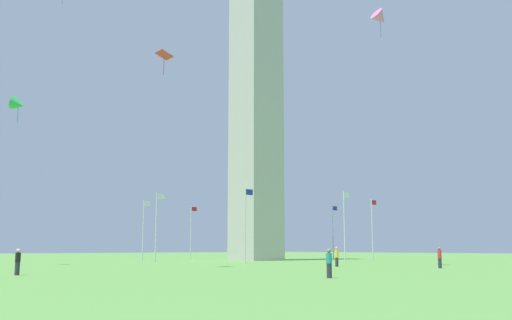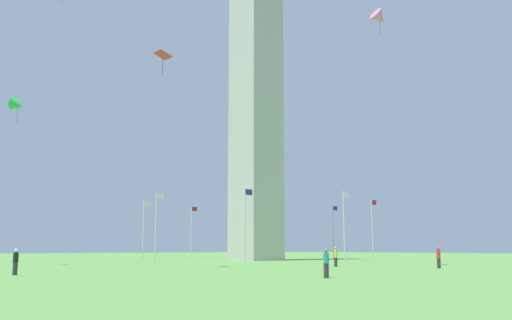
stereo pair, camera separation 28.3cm
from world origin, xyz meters
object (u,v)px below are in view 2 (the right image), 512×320
flagpole_ne (264,230)px  person_yellow_shirt (336,257)px  flagpole_n (333,229)px  flagpole_se (144,227)px  flagpole_s (156,224)px  flagpole_e (191,230)px  person_red_shirt (439,258)px  kite_pink_delta (379,18)px  obelisk_monument (256,81)px  flagpole_sw (245,222)px  person_teal_shirt (326,263)px  kite_red_diamond (163,56)px  kite_green_delta (18,105)px  flagpole_w (344,223)px  flagpole_nw (372,227)px  person_black_shirt (15,262)px

flagpole_ne → person_yellow_shirt: flagpole_ne is taller
flagpole_n → flagpole_se: same height
flagpole_s → flagpole_e: bearing=45.0°
flagpole_e → person_red_shirt: size_ratio=4.74×
flagpole_e → kite_pink_delta: size_ratio=2.78×
flagpole_n → person_red_shirt: size_ratio=4.74×
flagpole_ne → kite_pink_delta: 46.75m
flagpole_e → person_yellow_shirt: (-12.16, -40.88, -3.64)m
obelisk_monument → flagpole_sw: size_ratio=6.12×
kite_pink_delta → flagpole_ne: bearing=64.4°
obelisk_monument → kite_pink_delta: (-7.15, -27.11, -1.17)m
flagpole_s → person_teal_shirt: bearing=-107.0°
kite_red_diamond → flagpole_e: bearing=52.2°
flagpole_ne → flagpole_s: (-26.92, -11.15, 0.00)m
flagpole_n → flagpole_sw: size_ratio=1.00×
person_teal_shirt → kite_pink_delta: kite_pink_delta is taller
obelisk_monument → flagpole_ne: (11.21, 11.15, -20.78)m
flagpole_n → kite_red_diamond: size_ratio=4.11×
person_red_shirt → kite_green_delta: size_ratio=0.64×
flagpole_ne → kite_red_diamond: 49.54m
flagpole_s → person_yellow_shirt: 25.63m
flagpole_w → kite_green_delta: (-33.32, 13.42, 11.25)m
flagpole_e → flagpole_se: size_ratio=1.00×
flagpole_e → flagpole_nw: (11.15, -26.92, 0.00)m
flagpole_s → person_red_shirt: flagpole_s is taller
person_yellow_shirt → flagpole_sw: bearing=-7.9°
flagpole_e → flagpole_w: 31.54m
flagpole_n → kite_pink_delta: kite_pink_delta is taller
flagpole_sw → person_teal_shirt: bearing=-121.3°
flagpole_sw → flagpole_nw: same height
flagpole_e → flagpole_sw: size_ratio=1.00×
flagpole_sw → flagpole_w: bearing=-22.5°
flagpole_w → person_yellow_shirt: bearing=-142.5°
person_yellow_shirt → flagpole_s: bearing=4.4°
flagpole_w → flagpole_ne: bearing=67.5°
flagpole_sw → person_teal_shirt: 31.52m
person_red_shirt → kite_pink_delta: 24.14m
obelisk_monument → flagpole_nw: 26.11m
flagpole_se → kite_green_delta: kite_green_delta is taller
flagpole_nw → flagpole_n: bearing=67.5°
flagpole_w → person_red_shirt: (-8.76, -17.57, -3.66)m
flagpole_s → person_black_shirt: size_ratio=5.14×
flagpole_sw → kite_green_delta: kite_green_delta is taller
flagpole_s → kite_pink_delta: kite_pink_delta is taller
flagpole_sw → flagpole_nw: (22.30, -0.00, 0.00)m
flagpole_nw → person_red_shirt: size_ratio=4.74×
person_black_shirt → person_red_shirt: (30.58, -10.17, 0.07)m
flagpole_s → flagpole_nw: bearing=-22.5°
kite_pink_delta → obelisk_monument: bearing=75.2°
flagpole_nw → kite_red_diamond: (-37.48, -7.03, 13.75)m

